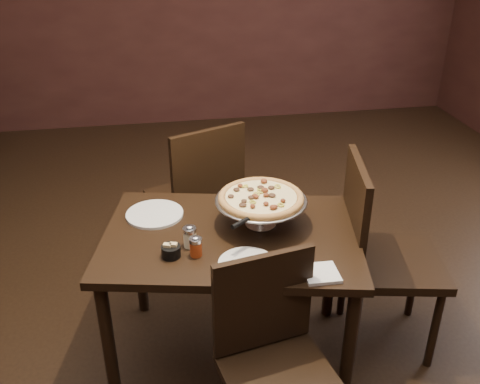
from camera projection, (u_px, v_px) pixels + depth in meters
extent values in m
cube|color=black|center=(226.00, 360.00, 2.69)|extent=(6.00, 7.00, 0.02)
cube|color=black|center=(231.00, 238.00, 2.40)|extent=(1.28, 0.98, 0.04)
cylinder|color=black|center=(109.00, 346.00, 2.30)|extent=(0.06, 0.06, 0.68)
cylinder|color=black|center=(348.00, 352.00, 2.27)|extent=(0.06, 0.06, 0.68)
cylinder|color=black|center=(139.00, 259.00, 2.87)|extent=(0.06, 0.06, 0.68)
cylinder|color=black|center=(331.00, 263.00, 2.84)|extent=(0.06, 0.06, 0.68)
cylinder|color=silver|center=(260.00, 224.00, 2.46)|extent=(0.14, 0.14, 0.01)
cylinder|color=silver|center=(261.00, 213.00, 2.44)|extent=(0.03, 0.03, 0.11)
cylinder|color=silver|center=(261.00, 201.00, 2.41)|extent=(0.10, 0.10, 0.01)
cylinder|color=#A4A4A9|center=(261.00, 200.00, 2.41)|extent=(0.41, 0.41, 0.01)
torus|color=#A4A4A9|center=(261.00, 200.00, 2.40)|extent=(0.42, 0.42, 0.01)
cylinder|color=#A16130|center=(261.00, 198.00, 2.40)|extent=(0.38, 0.38, 0.01)
torus|color=#A16130|center=(261.00, 198.00, 2.40)|extent=(0.39, 0.39, 0.03)
cylinder|color=tan|center=(261.00, 197.00, 2.40)|extent=(0.32, 0.32, 0.01)
cylinder|color=#F5F0BF|center=(190.00, 239.00, 2.29)|extent=(0.06, 0.06, 0.07)
cylinder|color=silver|center=(189.00, 230.00, 2.27)|extent=(0.06, 0.06, 0.02)
ellipsoid|color=silver|center=(189.00, 227.00, 2.26)|extent=(0.03, 0.03, 0.01)
cylinder|color=maroon|center=(196.00, 249.00, 2.23)|extent=(0.05, 0.05, 0.07)
cylinder|color=silver|center=(196.00, 240.00, 2.21)|extent=(0.05, 0.05, 0.02)
ellipsoid|color=silver|center=(195.00, 238.00, 2.21)|extent=(0.03, 0.03, 0.01)
cylinder|color=black|center=(171.00, 251.00, 2.23)|extent=(0.08, 0.08, 0.05)
cube|color=#D2B479|center=(168.00, 249.00, 2.22)|extent=(0.04, 0.03, 0.05)
cube|color=#D2B479|center=(173.00, 249.00, 2.23)|extent=(0.04, 0.03, 0.05)
cube|color=silver|center=(321.00, 273.00, 2.12)|extent=(0.14, 0.14, 0.01)
cylinder|color=silver|center=(155.00, 214.00, 2.54)|extent=(0.27, 0.27, 0.01)
cylinder|color=silver|center=(247.00, 264.00, 2.18)|extent=(0.24, 0.24, 0.01)
cone|color=silver|center=(243.00, 222.00, 2.23)|extent=(0.18, 0.18, 0.00)
cylinder|color=black|center=(243.00, 221.00, 2.22)|extent=(0.12, 0.10, 0.03)
cube|color=black|center=(193.00, 198.00, 3.22)|extent=(0.59, 0.59, 0.04)
cube|color=black|center=(209.00, 170.00, 2.94)|extent=(0.43, 0.20, 0.47)
cylinder|color=black|center=(206.00, 212.00, 3.56)|extent=(0.04, 0.04, 0.44)
cylinder|color=black|center=(156.00, 228.00, 3.38)|extent=(0.04, 0.04, 0.44)
cylinder|color=black|center=(235.00, 237.00, 3.29)|extent=(0.04, 0.04, 0.44)
cylinder|color=black|center=(182.00, 255.00, 3.11)|extent=(0.04, 0.04, 0.44)
cube|color=black|center=(281.00, 381.00, 2.02)|extent=(0.48, 0.48, 0.04)
cube|color=black|center=(263.00, 301.00, 2.06)|extent=(0.41, 0.11, 0.43)
cylinder|color=black|center=(298.00, 379.00, 2.32)|extent=(0.04, 0.04, 0.40)
cube|color=black|center=(393.00, 262.00, 2.61)|extent=(0.55, 0.55, 0.04)
cube|color=black|center=(355.00, 212.00, 2.48)|extent=(0.12, 0.46, 0.49)
cylinder|color=black|center=(435.00, 329.00, 2.55)|extent=(0.04, 0.04, 0.46)
cylinder|color=black|center=(414.00, 281.00, 2.89)|extent=(0.04, 0.04, 0.46)
cylinder|color=black|center=(355.00, 328.00, 2.56)|extent=(0.04, 0.04, 0.46)
cylinder|color=black|center=(344.00, 280.00, 2.89)|extent=(0.04, 0.04, 0.46)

